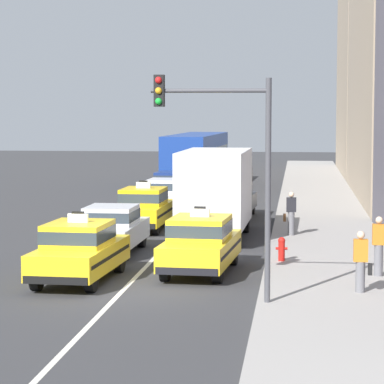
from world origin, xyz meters
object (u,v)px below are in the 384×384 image
Objects in this scene: fire_hydrant at (282,248)px; sedan_left_second at (112,228)px; sedan_right_third at (232,198)px; pedestrian_near_crosswalk at (291,214)px; taxi_right_nearest at (200,243)px; sedan_left_fourth at (166,195)px; taxi_left_nearest at (79,250)px; taxi_left_third at (144,208)px; pedestrian_by_storefront at (379,246)px; box_truck_right_second at (217,190)px; traffic_light_pole at (228,149)px; sedan_left_fifth at (173,186)px; pedestrian_mid_block at (361,262)px; bus_left_sixth at (196,157)px.

sedan_left_second is at bearing 161.72° from fire_hydrant.
pedestrian_near_crosswalk reaches higher than sedan_right_third.
sedan_left_second is 0.93× the size of taxi_right_nearest.
sedan_left_fourth is 6.00× the size of fire_hydrant.
pedestrian_near_crosswalk is 2.19× the size of fire_hydrant.
fire_hydrant is (5.52, 3.24, -0.33)m from taxi_left_nearest.
pedestrian_by_storefront is at bearing -51.03° from taxi_left_third.
box_truck_right_second is 1.26× the size of traffic_light_pole.
sedan_left_fifth is at bearing 104.88° from box_truck_right_second.
taxi_right_nearest is at bearing 144.39° from pedestrian_mid_block.
sedan_left_fifth is at bearing -90.94° from bus_left_sixth.
bus_left_sixth is 7.08× the size of pedestrian_near_crosswalk.
sedan_left_second is 16.93m from sedan_left_fifth.
pedestrian_near_crosswalk is (2.72, -0.16, -0.83)m from box_truck_right_second.
bus_left_sixth is (-0.20, 31.80, 0.94)m from taxi_left_nearest.
sedan_left_second is 2.61× the size of pedestrian_by_storefront.
sedan_left_fifth is 20.65m from taxi_right_nearest.
sedan_left_second is 0.78× the size of traffic_light_pole.
taxi_left_third is 2.78× the size of pedestrian_by_storefront.
taxi_right_nearest reaches higher than pedestrian_near_crosswalk.
bus_left_sixth is at bearing 89.06° from sedan_left_fifth.
pedestrian_by_storefront is (8.60, -21.08, 0.14)m from sedan_left_fifth.
sedan_left_second is 0.99× the size of sedan_right_third.
taxi_left_third is 5.58m from sedan_right_third.
sedan_left_fifth is at bearing 90.85° from sedan_left_second.
sedan_left_fourth is 14.81m from bus_left_sixth.
sedan_left_second is 9.67m from traffic_light_pole.
taxi_left_nearest reaches higher than fire_hydrant.
sedan_left_fourth is at bearing 157.92° from sedan_right_third.
sedan_left_second is at bearing 134.13° from taxi_right_nearest.
sedan_left_fifth is 24.80m from pedestrian_mid_block.
sedan_left_second and sedan_left_fifth have the same top height.
sedan_left_fifth is at bearing 108.71° from pedestrian_mid_block.
box_truck_right_second is at bearing -75.12° from sedan_left_fifth.
bus_left_sixth is at bearing 103.19° from pedestrian_mid_block.
sedan_left_second is at bearing -90.59° from sedan_left_fourth.
sedan_left_second is at bearing -145.38° from pedestrian_near_crosswalk.
box_truck_right_second is 9.60× the size of fire_hydrant.
sedan_left_fourth is 0.39× the size of bus_left_sixth.
sedan_left_fifth is at bearing 112.18° from pedestrian_by_storefront.
sedan_left_second is at bearing -106.85° from sedan_right_third.
box_truck_right_second is at bearing 112.38° from fire_hydrant.
taxi_left_third is 10.03m from taxi_right_nearest.
sedan_left_fourth and sedan_right_third have the same top height.
traffic_light_pole reaches higher than pedestrian_by_storefront.
pedestrian_by_storefront is at bearing 45.01° from traffic_light_pole.
box_truck_right_second reaches higher than taxi_left_nearest.
bus_left_sixth reaches higher than taxi_left_nearest.
bus_left_sixth is 16.40m from sedan_right_third.
taxi_left_third is 0.66× the size of box_truck_right_second.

